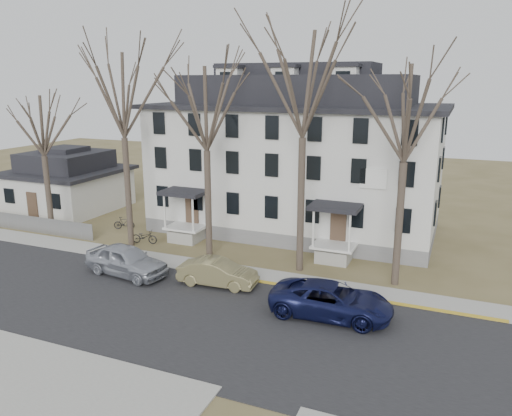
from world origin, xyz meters
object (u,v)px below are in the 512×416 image
at_px(tree_mid_left, 206,103).
at_px(tree_center, 304,77).
at_px(bicycle_right, 124,224).
at_px(tree_far_left, 121,89).
at_px(small_house, 68,183).
at_px(tree_bungalow, 41,121).
at_px(boarding_house, 296,158).
at_px(car_tan, 218,273).
at_px(tree_mid_right, 408,107).
at_px(car_silver, 126,261).
at_px(car_navy, 331,301).
at_px(bicycle_left, 144,237).

relative_size(tree_mid_left, tree_center, 0.87).
bearing_deg(bicycle_right, tree_far_left, -159.65).
xyz_separation_m(small_house, tree_bungalow, (4.00, -6.20, 5.87)).
xyz_separation_m(boarding_house, car_tan, (-0.40, -12.10, -4.66)).
bearing_deg(tree_mid_left, bicycle_right, 162.09).
bearing_deg(tree_mid_right, tree_bungalow, 180.00).
xyz_separation_m(car_tan, bicycle_right, (-11.29, 6.75, -0.25)).
distance_m(tree_mid_left, car_silver, 10.29).
xyz_separation_m(boarding_house, tree_center, (3.00, -8.15, 5.71)).
bearing_deg(car_tan, tree_bungalow, 71.74).
xyz_separation_m(small_house, car_navy, (26.22, -11.37, -1.45)).
xyz_separation_m(car_silver, bicycle_left, (-2.39, 5.15, -0.40)).
bearing_deg(small_house, tree_mid_left, -20.03).
bearing_deg(car_silver, tree_bungalow, 73.32).
xyz_separation_m(car_navy, bicycle_left, (-14.51, 5.71, -0.33)).
xyz_separation_m(tree_far_left, car_silver, (3.10, -4.61, -9.47)).
bearing_deg(tree_mid_right, small_house, 167.73).
relative_size(tree_mid_left, car_navy, 2.21).
bearing_deg(tree_far_left, tree_mid_left, 0.00).
height_order(car_silver, car_tan, car_silver).
height_order(car_navy, bicycle_left, car_navy).
xyz_separation_m(tree_center, car_silver, (-8.90, -4.61, -10.21)).
xyz_separation_m(tree_far_left, car_navy, (15.22, -5.17, -9.54)).
height_order(boarding_house, car_navy, boarding_house).
distance_m(tree_mid_left, tree_center, 6.18).
bearing_deg(bicycle_left, boarding_house, -58.54).
xyz_separation_m(tree_center, tree_mid_right, (5.50, 0.00, -1.48)).
distance_m(small_house, bicycle_left, 13.12).
relative_size(tree_far_left, car_tan, 3.15).
relative_size(tree_far_left, bicycle_right, 8.89).
bearing_deg(boarding_house, small_house, -174.41).
distance_m(small_house, car_navy, 28.61).
height_order(small_house, tree_center, tree_center).
bearing_deg(boarding_house, car_silver, -114.82).
bearing_deg(tree_mid_left, tree_center, 0.00).
xyz_separation_m(tree_bungalow, car_navy, (22.22, -5.17, -7.32)).
distance_m(small_house, tree_bungalow, 9.43).
distance_m(tree_bungalow, car_navy, 23.96).
bearing_deg(car_navy, bicycle_left, 66.63).
distance_m(tree_far_left, car_navy, 18.69).
distance_m(tree_mid_right, car_silver, 17.46).
distance_m(car_silver, car_tan, 5.54).
bearing_deg(tree_bungalow, small_house, 122.84).
height_order(tree_mid_left, bicycle_left, tree_mid_left).
relative_size(tree_far_left, car_silver, 2.68).
bearing_deg(tree_bungalow, car_navy, -13.10).
bearing_deg(tree_center, car_silver, -152.63).
relative_size(tree_center, bicycle_left, 8.16).
bearing_deg(car_navy, car_silver, 85.46).
height_order(boarding_house, bicycle_left, boarding_house).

